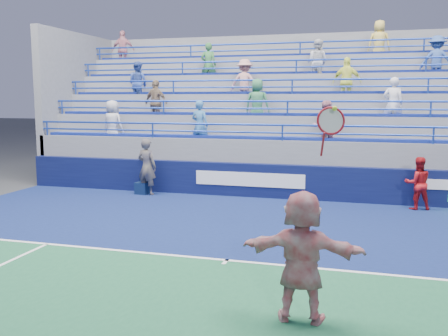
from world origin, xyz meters
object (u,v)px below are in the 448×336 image
(tennis_player, at_px, (302,256))
(ball_girl, at_px, (418,183))
(line_judge, at_px, (147,167))
(judge_chair, at_px, (143,187))

(tennis_player, height_order, ball_girl, tennis_player)
(tennis_player, distance_m, ball_girl, 8.56)
(ball_girl, bearing_deg, line_judge, -11.72)
(judge_chair, height_order, ball_girl, ball_girl)
(tennis_player, distance_m, line_judge, 10.20)
(tennis_player, xyz_separation_m, line_judge, (-6.12, 8.17, -0.03))
(judge_chair, relative_size, line_judge, 0.38)
(judge_chair, relative_size, tennis_player, 0.23)
(tennis_player, relative_size, line_judge, 1.64)
(judge_chair, bearing_deg, ball_girl, 0.05)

